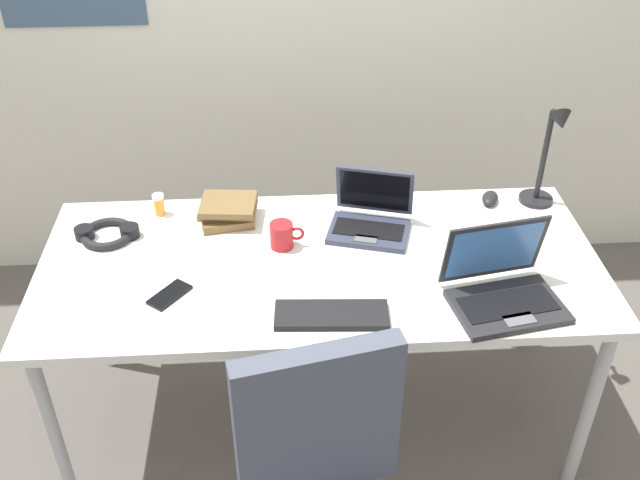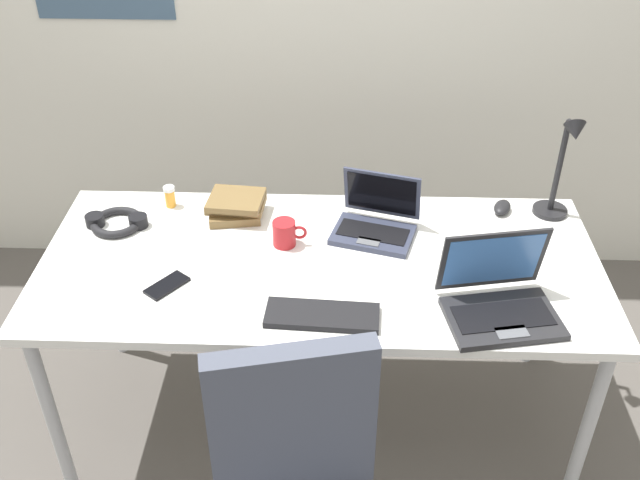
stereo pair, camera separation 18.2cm
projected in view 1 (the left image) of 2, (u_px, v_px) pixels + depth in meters
The scene contains 12 objects.
ground_plane at pixel (320, 416), 2.77m from camera, with size 12.00×12.00×0.00m, color #56514C.
desk at pixel (320, 274), 2.37m from camera, with size 1.80×0.80×0.74m.
desk_lamp at pixel (548, 157), 2.49m from camera, with size 0.12×0.18×0.40m.
laptop_far_corner at pixel (503, 289), 2.15m from camera, with size 0.36×0.32×0.24m.
laptop_by_keyboard at pixel (370, 219), 2.46m from camera, with size 0.31×0.28×0.20m.
external_keyboard at pixel (332, 315), 2.11m from camera, with size 0.33×0.12×0.02m, color black.
computer_mouse at pixel (490, 198), 2.62m from camera, with size 0.06×0.10×0.03m, color black.
cell_phone at pixel (169, 295), 2.19m from camera, with size 0.06×0.14×0.01m, color black.
headphones at pixel (107, 233), 2.44m from camera, with size 0.21×0.18×0.04m.
pill_bottle at pixel (159, 204), 2.54m from camera, with size 0.04×0.04×0.08m.
book_stack at pixel (228, 211), 2.51m from camera, with size 0.20×0.18×0.08m.
coffee_mug at pixel (282, 235), 2.38m from camera, with size 0.11×0.08×0.09m.
Camera 1 is at (-0.12, -1.87, 2.14)m, focal length 40.95 mm.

